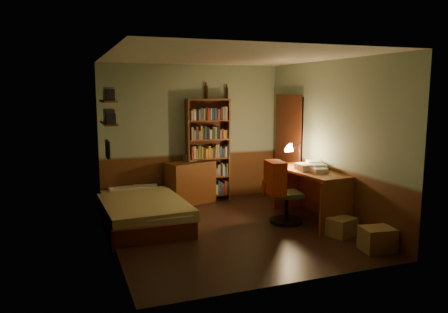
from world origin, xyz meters
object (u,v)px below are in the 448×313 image
object	(u,v)px
dresser	(190,182)
cardboard_box_a	(377,239)
mini_stereo	(190,158)
office_chair	(287,191)
desk	(310,195)
desk_lamp	(299,151)
bed	(142,202)
bookshelf	(208,150)
cardboard_box_b	(342,227)

from	to	relation	value
dresser	cardboard_box_a	size ratio (longest dim) A/B	2.11
mini_stereo	office_chair	distance (m)	2.19
mini_stereo	desk	size ratio (longest dim) A/B	0.15
mini_stereo	desk_lamp	xyz separation A→B (m)	(1.57, -1.38, 0.24)
bed	office_chair	bearing A→B (deg)	-21.74
desk	office_chair	distance (m)	0.47
bookshelf	office_chair	distance (m)	2.03
cardboard_box_b	desk	bearing A→B (deg)	90.09
dresser	desk_lamp	xyz separation A→B (m)	(1.60, -1.25, 0.69)
desk_lamp	cardboard_box_b	xyz separation A→B (m)	(-0.05, -1.35, -0.95)
bookshelf	desk_lamp	world-z (taller)	bookshelf
bookshelf	cardboard_box_a	size ratio (longest dim) A/B	4.69
dresser	cardboard_box_a	xyz separation A→B (m)	(1.64, -3.28, -0.24)
cardboard_box_b	cardboard_box_a	bearing A→B (deg)	-82.50
bookshelf	cardboard_box_a	bearing A→B (deg)	-64.31
cardboard_box_a	cardboard_box_b	distance (m)	0.68
dresser	mini_stereo	world-z (taller)	mini_stereo
dresser	office_chair	world-z (taller)	office_chair
dresser	cardboard_box_a	world-z (taller)	dresser
desk_lamp	desk	bearing A→B (deg)	-81.43
bed	cardboard_box_b	size ratio (longest dim) A/B	5.86
bed	mini_stereo	xyz separation A→B (m)	(1.10, 1.01, 0.52)
bed	office_chair	xyz separation A→B (m)	(2.17, -0.88, 0.19)
bookshelf	cardboard_box_b	xyz separation A→B (m)	(1.17, -2.69, -0.85)
bed	dresser	distance (m)	1.40
mini_stereo	office_chair	bearing A→B (deg)	-69.40
dresser	cardboard_box_b	xyz separation A→B (m)	(1.56, -2.60, -0.26)
bed	cardboard_box_a	size ratio (longest dim) A/B	5.32
cardboard_box_b	office_chair	bearing A→B (deg)	118.73
bookshelf	cardboard_box_a	distance (m)	3.68
desk_lamp	cardboard_box_b	world-z (taller)	desk_lamp
cardboard_box_a	dresser	bearing A→B (deg)	116.66
cardboard_box_a	cardboard_box_b	world-z (taller)	cardboard_box_a
bed	mini_stereo	distance (m)	1.58
mini_stereo	cardboard_box_a	size ratio (longest dim) A/B	0.54
mini_stereo	cardboard_box_a	world-z (taller)	mini_stereo
office_chair	cardboard_box_a	size ratio (longest dim) A/B	2.50
bookshelf	desk_lamp	size ratio (longest dim) A/B	3.82
bookshelf	dresser	bearing A→B (deg)	-162.44
bookshelf	desk	distance (m)	2.22
bed	cardboard_box_b	world-z (taller)	bed
bookshelf	cardboard_box_a	xyz separation A→B (m)	(1.26, -3.36, -0.82)
mini_stereo	desk_lamp	distance (m)	2.10
cardboard_box_b	dresser	bearing A→B (deg)	120.86
desk	cardboard_box_a	distance (m)	1.59
bed	cardboard_box_a	bearing A→B (deg)	-41.06
mini_stereo	bookshelf	distance (m)	0.39
bed	desk	xyz separation A→B (m)	(2.63, -0.83, 0.08)
dresser	office_chair	bearing A→B (deg)	-74.91
desk	desk_lamp	xyz separation A→B (m)	(0.05, 0.46, 0.67)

